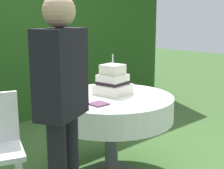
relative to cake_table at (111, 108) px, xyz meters
name	(u,v)px	position (x,y,z in m)	size (l,w,h in m)	color
cake_table	(111,108)	(0.00, 0.00, 0.00)	(1.14, 1.14, 0.75)	#4C4C51
wedding_cake	(113,82)	(0.07, 0.05, 0.23)	(0.33, 0.34, 0.38)	silver
serving_plate_near	(77,100)	(-0.33, 0.07, 0.12)	(0.13, 0.13, 0.01)	white
serving_plate_far	(66,94)	(-0.27, 0.32, 0.12)	(0.14, 0.14, 0.01)	white
napkin_stack	(99,104)	(-0.28, -0.15, 0.12)	(0.14, 0.14, 0.01)	#603856
standing_person	(62,104)	(-0.85, -0.47, 0.29)	(0.41, 0.34, 1.60)	black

